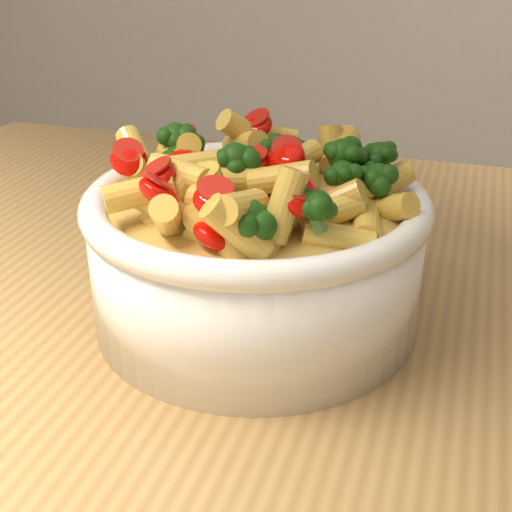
% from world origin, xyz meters
% --- Properties ---
extents(table, '(1.20, 0.80, 0.90)m').
position_xyz_m(table, '(0.00, 0.00, 0.80)').
color(table, '#B1854C').
rests_on(table, ground).
extents(serving_bowl, '(0.25, 0.25, 0.11)m').
position_xyz_m(serving_bowl, '(-0.10, -0.02, 0.95)').
color(serving_bowl, white).
rests_on(serving_bowl, table).
extents(pasta_salad, '(0.19, 0.19, 0.04)m').
position_xyz_m(pasta_salad, '(-0.10, -0.02, 1.02)').
color(pasta_salad, '#FDCE50').
rests_on(pasta_salad, serving_bowl).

